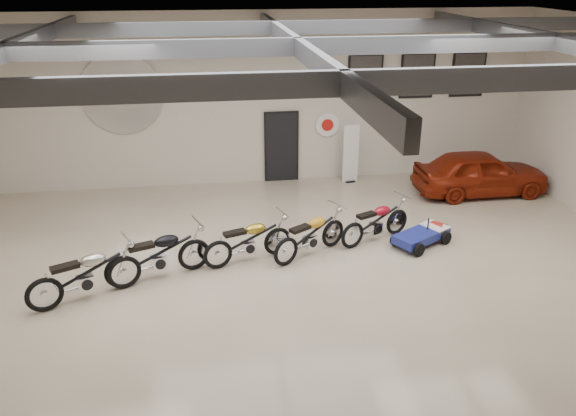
{
  "coord_description": "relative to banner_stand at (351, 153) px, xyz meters",
  "views": [
    {
      "loc": [
        -1.69,
        -10.21,
        6.04
      ],
      "look_at": [
        0.0,
        1.2,
        1.1
      ],
      "focal_mm": 35.0,
      "sensor_mm": 36.0,
      "label": 1
    }
  ],
  "objects": [
    {
      "name": "floor",
      "position": [
        -2.55,
        -5.5,
        -0.91
      ],
      "size": [
        16.0,
        12.0,
        0.01
      ],
      "primitive_type": "cube",
      "color": "#C0AD92",
      "rests_on": "ground"
    },
    {
      "name": "ceiling",
      "position": [
        -2.55,
        -5.5,
        4.09
      ],
      "size": [
        16.0,
        12.0,
        0.01
      ],
      "primitive_type": "cube",
      "color": "gray",
      "rests_on": "back_wall"
    },
    {
      "name": "back_wall",
      "position": [
        -2.55,
        0.5,
        1.59
      ],
      "size": [
        16.0,
        0.02,
        5.0
      ],
      "primitive_type": "cube",
      "color": "beige",
      "rests_on": "floor"
    },
    {
      "name": "ceiling_beams",
      "position": [
        -2.55,
        -5.5,
        3.84
      ],
      "size": [
        15.8,
        11.8,
        0.32
      ],
      "primitive_type": null,
      "color": "#53545A",
      "rests_on": "ceiling"
    },
    {
      "name": "door",
      "position": [
        -2.05,
        0.45,
        0.14
      ],
      "size": [
        0.92,
        0.08,
        2.1
      ],
      "primitive_type": "cube",
      "color": "black",
      "rests_on": "back_wall"
    },
    {
      "name": "logo_plaque",
      "position": [
        -6.55,
        0.45,
        1.89
      ],
      "size": [
        2.3,
        0.06,
        1.16
      ],
      "primitive_type": null,
      "color": "silver",
      "rests_on": "back_wall"
    },
    {
      "name": "poster_left",
      "position": [
        0.45,
        0.46,
        2.19
      ],
      "size": [
        1.05,
        0.08,
        1.35
      ],
      "primitive_type": null,
      "color": "black",
      "rests_on": "back_wall"
    },
    {
      "name": "poster_mid",
      "position": [
        2.05,
        0.46,
        2.19
      ],
      "size": [
        1.05,
        0.08,
        1.35
      ],
      "primitive_type": null,
      "color": "black",
      "rests_on": "back_wall"
    },
    {
      "name": "poster_right",
      "position": [
        3.65,
        0.46,
        2.19
      ],
      "size": [
        1.05,
        0.08,
        1.35
      ],
      "primitive_type": null,
      "color": "black",
      "rests_on": "back_wall"
    },
    {
      "name": "oil_sign",
      "position": [
        -0.65,
        0.45,
        0.79
      ],
      "size": [
        0.72,
        0.1,
        0.72
      ],
      "primitive_type": null,
      "color": "white",
      "rests_on": "back_wall"
    },
    {
      "name": "banner_stand",
      "position": [
        0.0,
        0.0,
        0.0
      ],
      "size": [
        0.52,
        0.27,
        1.82
      ],
      "primitive_type": null,
      "rotation": [
        0.0,
        0.0,
        0.16
      ],
      "color": "white",
      "rests_on": "floor"
    },
    {
      "name": "motorcycle_silver",
      "position": [
        -6.77,
        -5.71,
        -0.34
      ],
      "size": [
        2.28,
        1.54,
        1.14
      ],
      "primitive_type": null,
      "rotation": [
        0.0,
        0.0,
        0.43
      ],
      "color": "silver",
      "rests_on": "floor"
    },
    {
      "name": "motorcycle_black",
      "position": [
        -5.4,
        -5.08,
        -0.34
      ],
      "size": [
        2.31,
        1.4,
        1.15
      ],
      "primitive_type": null,
      "rotation": [
        0.0,
        0.0,
        0.35
      ],
      "color": "silver",
      "rests_on": "floor"
    },
    {
      "name": "motorcycle_gold",
      "position": [
        -3.49,
        -4.62,
        -0.38
      ],
      "size": [
        2.15,
        1.26,
        1.07
      ],
      "primitive_type": null,
      "rotation": [
        0.0,
        0.0,
        0.32
      ],
      "color": "silver",
      "rests_on": "floor"
    },
    {
      "name": "motorcycle_yellow",
      "position": [
        -2.08,
        -4.54,
        -0.38
      ],
      "size": [
        2.07,
        1.62,
        1.06
      ],
      "primitive_type": null,
      "rotation": [
        0.0,
        0.0,
        0.56
      ],
      "color": "silver",
      "rests_on": "floor"
    },
    {
      "name": "motorcycle_red",
      "position": [
        -0.4,
        -4.03,
        -0.39
      ],
      "size": [
        2.06,
        1.38,
        1.03
      ],
      "primitive_type": null,
      "rotation": [
        0.0,
        0.0,
        0.43
      ],
      "color": "silver",
      "rests_on": "floor"
    },
    {
      "name": "go_kart",
      "position": [
        0.75,
        -4.33,
        -0.59
      ],
      "size": [
        1.92,
        1.57,
        0.64
      ],
      "primitive_type": null,
      "rotation": [
        0.0,
        0.0,
        0.52
      ],
      "color": "navy",
      "rests_on": "floor"
    },
    {
      "name": "vintage_car",
      "position": [
        3.45,
        -1.5,
        -0.26
      ],
      "size": [
        1.54,
        3.8,
        1.29
      ],
      "primitive_type": "imported",
      "rotation": [
        0.0,
        0.0,
        1.57
      ],
      "color": "maroon",
      "rests_on": "floor"
    }
  ]
}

